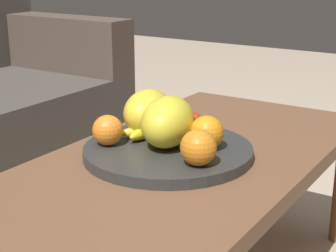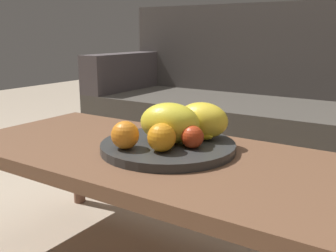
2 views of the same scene
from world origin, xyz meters
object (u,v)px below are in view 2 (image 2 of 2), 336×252
melon_smaller_beside (170,123)px  orange_right (162,137)px  orange_left (172,120)px  apple_front (192,137)px  orange_front (125,135)px  coffee_table (154,165)px  couch (249,116)px  banana_bunch (192,130)px  melon_large_front (202,120)px  fruit_bowl (168,146)px

melon_smaller_beside → orange_right: melon_smaller_beside is taller
orange_left → apple_front: bearing=-40.9°
orange_front → coffee_table: bearing=68.5°
coffee_table → orange_front: bearing=-111.5°
couch → orange_right: bearing=-80.7°
orange_right → orange_left: bearing=115.9°
couch → orange_right: couch is taller
apple_front → banana_bunch: size_ratio=0.42×
melon_large_front → melon_smaller_beside: size_ratio=0.90×
fruit_bowl → banana_bunch: banana_bunch is taller
banana_bunch → coffee_table: bearing=-121.0°
orange_front → orange_left: size_ratio=1.09×
fruit_bowl → orange_front: size_ratio=5.06×
orange_front → apple_front: orange_front is taller
coffee_table → orange_right: (0.06, -0.05, 0.11)m
fruit_bowl → orange_right: 0.10m
coffee_table → apple_front: 0.16m
coffee_table → fruit_bowl: size_ratio=3.13×
melon_large_front → melon_smaller_beside: bearing=-120.5°
fruit_bowl → melon_large_front: melon_large_front is taller
orange_left → orange_right: 0.23m
melon_smaller_beside → orange_right: 0.09m
orange_left → melon_large_front: bearing=-11.9°
apple_front → coffee_table: bearing=-170.0°
couch → orange_front: couch is taller
couch → banana_bunch: (0.18, -0.93, 0.15)m
couch → orange_left: couch is taller
fruit_bowl → orange_left: orange_left is taller
coffee_table → melon_smaller_beside: bearing=44.8°
fruit_bowl → orange_right: orange_right is taller
couch → melon_smaller_beside: size_ratio=9.56×
couch → fruit_bowl: couch is taller
melon_smaller_beside → apple_front: melon_smaller_beside is taller
orange_left → melon_smaller_beside: bearing=-59.7°
coffee_table → melon_smaller_beside: (0.03, 0.03, 0.13)m
fruit_bowl → orange_front: (-0.06, -0.12, 0.05)m
orange_front → banana_bunch: orange_front is taller
couch → melon_large_front: 0.95m
orange_left → orange_right: orange_right is taller
couch → melon_large_front: couch is taller
apple_front → banana_bunch: (-0.05, 0.09, -0.01)m
melon_smaller_beside → banana_bunch: melon_smaller_beside is taller
melon_smaller_beside → orange_front: bearing=-119.4°
couch → banana_bunch: 0.96m
orange_left → coffee_table: bearing=-76.5°
melon_large_front → banana_bunch: size_ratio=1.06×
fruit_bowl → melon_smaller_beside: bearing=41.4°
coffee_table → orange_front: (-0.03, -0.09, 0.11)m
orange_left → apple_front: 0.21m
melon_smaller_beside → orange_front: size_ratio=2.25×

